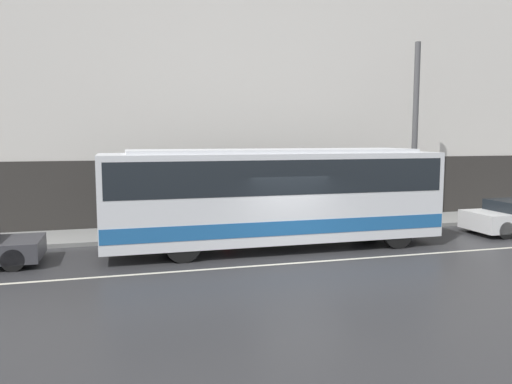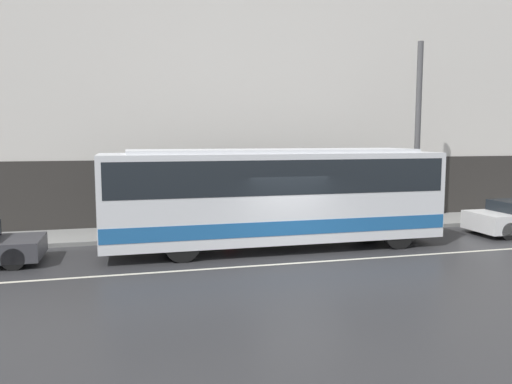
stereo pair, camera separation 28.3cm
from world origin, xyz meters
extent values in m
plane|color=#2D2D30|center=(0.00, 0.00, 0.00)|extent=(60.00, 60.00, 0.00)
cube|color=gray|center=(0.00, 5.35, 0.07)|extent=(60.00, 2.69, 0.15)
cube|color=silver|center=(0.00, 6.84, 6.45)|extent=(60.00, 0.30, 12.89)
cube|color=#2D2B28|center=(0.00, 6.68, 1.40)|extent=(60.00, 0.06, 2.80)
cube|color=beige|center=(0.00, 0.00, 0.00)|extent=(54.00, 0.14, 0.01)
cube|color=silver|center=(-0.13, 2.10, 1.77)|extent=(11.17, 2.52, 2.84)
cube|color=#1E5999|center=(-0.13, 2.10, 0.90)|extent=(11.11, 2.54, 0.45)
cube|color=black|center=(-0.13, 2.10, 2.47)|extent=(10.83, 2.54, 1.08)
cube|color=orange|center=(5.40, 2.10, 3.00)|extent=(0.12, 1.89, 0.28)
cube|color=silver|center=(-0.13, 2.10, 3.25)|extent=(9.49, 2.14, 0.12)
cylinder|color=black|center=(3.85, 1.00, 0.53)|extent=(1.07, 0.28, 1.07)
cylinder|color=black|center=(3.85, 3.20, 0.53)|extent=(1.07, 0.28, 1.07)
cylinder|color=black|center=(-3.31, 1.00, 0.53)|extent=(1.07, 0.28, 1.07)
cylinder|color=black|center=(-3.31, 3.20, 0.53)|extent=(1.07, 0.28, 1.07)
cylinder|color=black|center=(8.43, 1.25, 0.32)|extent=(0.64, 0.20, 0.64)
cylinder|color=black|center=(8.43, 2.94, 0.32)|extent=(0.64, 0.20, 0.64)
cylinder|color=black|center=(-7.99, 1.27, 0.32)|extent=(0.63, 0.20, 0.63)
cylinder|color=black|center=(-7.99, 2.92, 0.32)|extent=(0.63, 0.20, 0.63)
cylinder|color=#4C4C4F|center=(6.65, 4.47, 3.83)|extent=(0.23, 0.23, 7.36)
cylinder|color=maroon|center=(-1.00, 5.25, 0.83)|extent=(0.36, 0.36, 1.37)
sphere|color=tan|center=(-1.00, 5.25, 1.64)|extent=(0.25, 0.25, 0.25)
camera|label=1|loc=(-5.11, -13.57, 3.72)|focal=35.00mm
camera|label=2|loc=(-4.83, -13.64, 3.72)|focal=35.00mm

